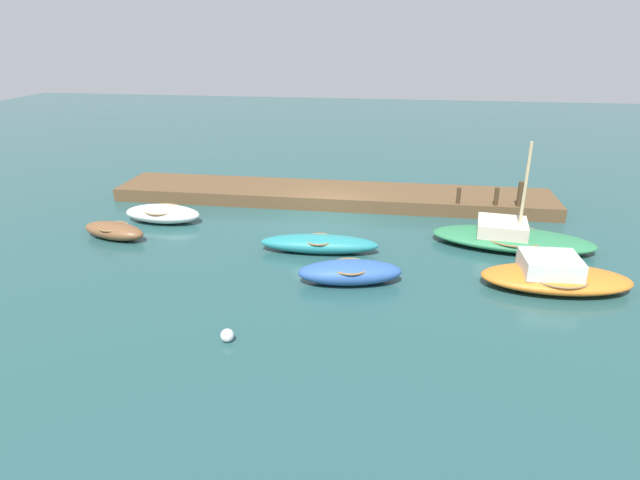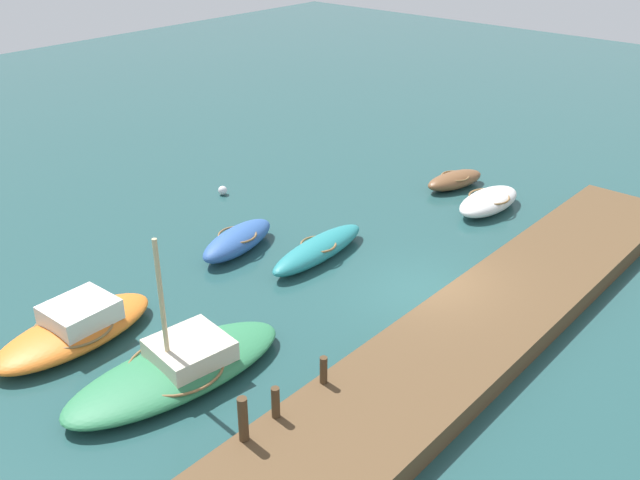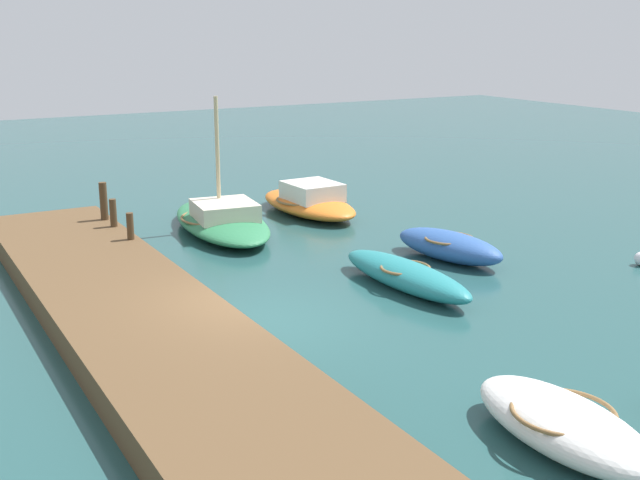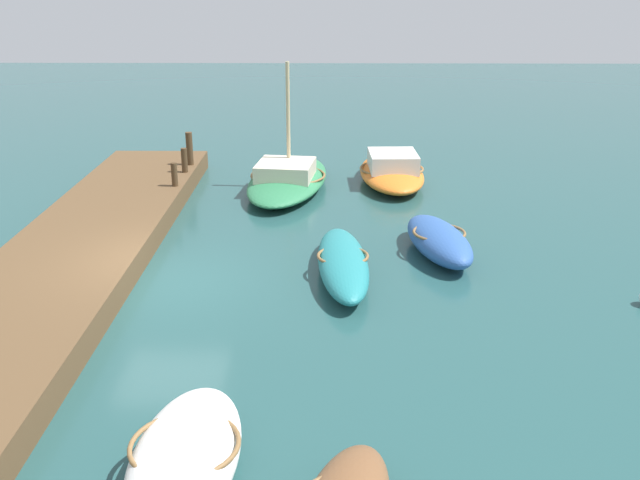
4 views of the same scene
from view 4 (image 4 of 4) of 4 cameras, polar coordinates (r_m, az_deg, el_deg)
The scene contains 10 objects.
ground_plane at distance 16.75m, azimuth -12.11°, elevation -3.27°, with size 84.00×84.00×0.00m, color #234C4C.
dock_platform at distance 17.29m, azimuth -19.58°, elevation -2.21°, with size 20.55×3.27×0.60m, color brown.
rowboat_teal at distance 16.57m, azimuth 1.81°, elevation -1.82°, with size 4.44×1.38×0.66m.
sailboat_green at distance 23.32m, azimuth -2.57°, elevation 4.92°, with size 6.21×3.09×4.02m.
rowboat_blue at distance 18.05m, azimuth 9.36°, elevation -0.01°, with size 3.56×1.86×0.76m.
motorboat_orange at distance 24.10m, azimuth 5.69°, elevation 5.44°, with size 4.74×2.23×1.09m.
rowboat_white at distance 10.49m, azimuth -10.56°, elevation -16.41°, with size 3.34×1.59×0.72m.
mooring_post_west at distance 24.34m, azimuth -10.27°, elevation 7.12°, with size 0.22×0.22×1.08m, color #47331E.
mooring_post_mid_west at distance 23.47m, azimuth -10.66°, elevation 6.21°, with size 0.19×0.19×0.78m, color #47331E.
mooring_post_mid_east at distance 21.97m, azimuth -11.43°, elevation 5.10°, with size 0.18×0.18×0.71m, color #47331E.
Camera 4 is at (14.95, 3.68, 6.60)m, focal length 40.52 mm.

